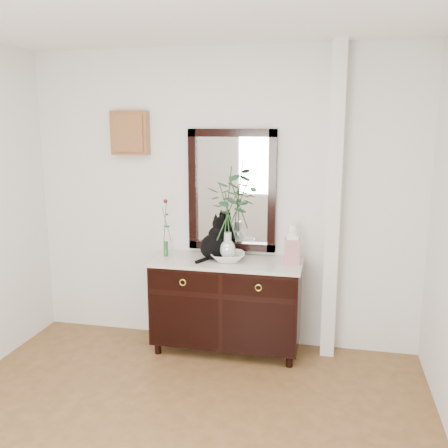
% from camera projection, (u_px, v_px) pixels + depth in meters
% --- Properties ---
extents(wall_back, '(3.60, 0.04, 2.70)m').
position_uv_depth(wall_back, '(221.00, 200.00, 4.55)').
color(wall_back, white).
rests_on(wall_back, ground).
extents(pilaster, '(0.12, 0.20, 2.70)m').
position_uv_depth(pilaster, '(333.00, 205.00, 4.27)').
color(pilaster, white).
rests_on(pilaster, ground).
extents(sideboard, '(1.33, 0.52, 0.82)m').
position_uv_depth(sideboard, '(226.00, 301.00, 4.47)').
color(sideboard, black).
rests_on(sideboard, ground).
extents(wall_mirror, '(0.80, 0.06, 1.10)m').
position_uv_depth(wall_mirror, '(232.00, 191.00, 4.50)').
color(wall_mirror, black).
rests_on(wall_mirror, wall_back).
extents(key_cabinet, '(0.35, 0.10, 0.40)m').
position_uv_depth(key_cabinet, '(130.00, 133.00, 4.57)').
color(key_cabinet, brown).
rests_on(key_cabinet, wall_back).
extents(cat, '(0.37, 0.40, 0.37)m').
position_uv_depth(cat, '(214.00, 238.00, 4.43)').
color(cat, black).
rests_on(cat, sideboard).
extents(lotus_bowl, '(0.36, 0.36, 0.07)m').
position_uv_depth(lotus_bowl, '(228.00, 257.00, 4.38)').
color(lotus_bowl, white).
rests_on(lotus_bowl, sideboard).
extents(vase_branches, '(0.43, 0.43, 0.83)m').
position_uv_depth(vase_branches, '(228.00, 212.00, 4.30)').
color(vase_branches, silver).
rests_on(vase_branches, lotus_bowl).
extents(bud_vase_rose, '(0.08, 0.08, 0.54)m').
position_uv_depth(bud_vase_rose, '(165.00, 227.00, 4.49)').
color(bud_vase_rose, '#2D6133').
rests_on(bud_vase_rose, sideboard).
extents(ginger_jar, '(0.14, 0.14, 0.35)m').
position_uv_depth(ginger_jar, '(292.00, 244.00, 4.26)').
color(ginger_jar, silver).
rests_on(ginger_jar, sideboard).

